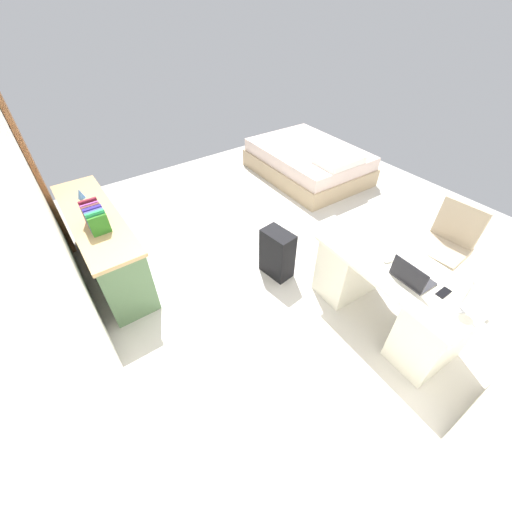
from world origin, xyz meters
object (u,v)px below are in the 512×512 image
Objects in this scene: laptop at (411,277)px; figurine_small at (80,194)px; bed at (308,162)px; desk_lamp at (468,282)px; suitcase_black at (277,254)px; office_chair at (442,251)px; credenza at (104,244)px; cell_phone_near_laptop at (444,293)px; computer_mouse at (388,260)px; desk at (388,293)px.

laptop is 3.42m from figurine_small.
laptop is (-2.86, 1.59, 0.53)m from bed.
desk_lamp is 3.14× the size of figurine_small.
bed reaches higher than suitcase_black.
office_chair is 3.65m from credenza.
credenza is (2.26, 2.87, -0.03)m from office_chair.
cell_phone_near_laptop is 0.28m from desk_lamp.
desk_lamp is at bearing -145.50° from credenza.
bed is 5.64× the size of desk_lamp.
cell_phone_near_laptop reaches higher than suitcase_black.
office_chair is at bearing -128.21° from credenza.
credenza is 1.92m from suitcase_black.
suitcase_black is 1.19m from computer_mouse.
desk is at bearing -27.00° from laptop.
computer_mouse is 0.66m from desk_lamp.
bed is (0.42, -3.46, -0.14)m from credenza.
credenza is at bearing 46.13° from suitcase_black.
cell_phone_near_laptop is (-0.40, -0.02, 0.35)m from desk.
laptop is at bearing -146.76° from figurine_small.
credenza is 0.93× the size of bed.
cell_phone_near_laptop is (-3.10, 1.49, 0.48)m from bed.
desk_lamp is (-0.61, 0.01, 0.24)m from computer_mouse.
office_chair reaches higher than computer_mouse.
desk_lamp is at bearing 119.41° from office_chair.
computer_mouse is (0.10, 0.02, 0.36)m from desk.
desk is at bearing -165.89° from suitcase_black.
office_chair is 1.04m from cell_phone_near_laptop.
cell_phone_near_laptop reaches higher than desk.
credenza is at bearing 44.58° from computer_mouse.
computer_mouse reaches higher than suitcase_black.
laptop is at bearing 150.97° from bed.
office_chair is at bearing 167.57° from bed.
figurine_small is at bearing 37.48° from suitcase_black.
cell_phone_near_laptop is at bearing -176.86° from desk.
computer_mouse is 0.50m from cell_phone_near_laptop.
suitcase_black is at bearing 50.73° from office_chair.
desk is 0.79m from desk_lamp.
laptop is at bearing -142.54° from credenza.
desk_lamp is (-2.79, -1.92, 0.59)m from credenza.
suitcase_black is (1.13, 0.43, -0.09)m from desk.
desk is 0.37m from computer_mouse.
desk is 14.74× the size of computer_mouse.
desk_lamp is at bearing -177.41° from computer_mouse.
suitcase_black is (-1.16, -1.52, -0.10)m from credenza.
bed is (2.68, -0.59, -0.18)m from office_chair.
laptop is (-0.16, 0.08, 0.39)m from desk.
desk_lamp is (-3.22, 1.54, 0.73)m from bed.
desk_lamp is at bearing -149.09° from figurine_small.
cell_phone_near_laptop is (-0.42, 0.90, 0.31)m from office_chair.
suitcase_black is at bearing 16.48° from cell_phone_near_laptop.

